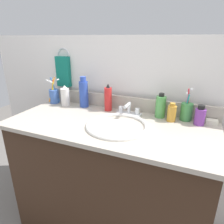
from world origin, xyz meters
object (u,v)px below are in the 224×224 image
Objects in this scene: bottle_shampoo_blue at (84,93)px; soap_bar at (212,122)px; bottle_toner_green at (161,106)px; bottle_oil_amber at (172,113)px; bottle_cream_purple at (200,116)px; bottle_lotion_white at (65,96)px; cup_green at (186,111)px; hand_towel at (63,72)px; cup_blue_plastic at (54,95)px; faucet at (129,111)px; bottle_spray_red at (108,99)px.

bottle_shampoo_blue is 0.82m from soap_bar.
bottle_toner_green is 2.35× the size of soap_bar.
bottle_toner_green is 1.36× the size of bottle_oil_amber.
bottle_lotion_white is at bearing -179.71° from bottle_cream_purple.
bottle_shampoo_blue is 1.10× the size of cup_green.
hand_towel reaches higher than cup_blue_plastic.
bottle_cream_purple is 0.59× the size of cup_blue_plastic.
cup_blue_plastic is (-0.85, 0.02, 0.01)m from bottle_oil_amber.
faucet is at bearing -171.27° from cup_green.
bottle_cream_purple is 0.76× the size of bottle_toner_green.
bottle_cream_purple is 0.23m from bottle_toner_green.
faucet is 0.41m from bottle_cream_purple.
hand_towel is 1.06m from soap_bar.
bottle_spray_red is at bearing -177.65° from soap_bar.
faucet is 0.26m from bottle_oil_amber.
soap_bar is at bearing 31.35° from bottle_cream_purple.
hand_towel is 1.38× the size of faucet.
bottle_lotion_white reaches higher than bottle_cream_purple.
hand_towel is at bearing 176.51° from soap_bar.
cup_green is at bearing 2.01° from cup_blue_plastic.
bottle_cream_purple is 0.78× the size of bottle_lotion_white.
soap_bar is (0.22, 0.05, -0.04)m from bottle_oil_amber.
soap_bar is (0.07, 0.04, -0.04)m from bottle_cream_purple.
bottle_oil_amber is at bearing -0.32° from bottle_lotion_white.
cup_blue_plastic is at bearing 179.43° from bottle_cream_purple.
bottle_spray_red reaches higher than bottle_lotion_white.
soap_bar is at bearing 1.40° from bottle_shampoo_blue.
hand_towel is at bearing 172.18° from bottle_oil_amber.
bottle_lotion_white is at bearing -176.70° from cup_green.
cup_blue_plastic is at bearing 178.74° from bottle_oil_amber.
cup_blue_plastic reaches higher than bottle_oil_amber.
bottle_toner_green reaches higher than bottle_lotion_white.
faucet is 0.75× the size of bottle_shampoo_blue.
bottle_shampoo_blue is 3.33× the size of soap_bar.
cup_green is (0.15, 0.01, -0.01)m from bottle_toner_green.
bottle_lotion_white is 0.33m from bottle_spray_red.
bottle_oil_amber is at bearing 0.18° from faucet.
bottle_spray_red is 0.49m from cup_green.
bottle_shampoo_blue is at bearing -20.98° from hand_towel.
soap_bar is (1.07, 0.03, -0.04)m from cup_blue_plastic.
cup_blue_plastic is 1.00× the size of cup_green.
bottle_shampoo_blue is 1.42× the size of bottle_toner_green.
bottle_cream_purple is 0.09m from cup_green.
hand_towel reaches higher than bottle_toner_green.
cup_green reaches higher than faucet.
hand_towel is 0.91m from cup_green.
faucet is at bearing -179.82° from bottle_oil_amber.
bottle_toner_green is 0.08m from bottle_oil_amber.
bottle_lotion_white is at bearing -176.96° from bottle_toner_green.
bottle_oil_amber is 0.60× the size of bottle_spray_red.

